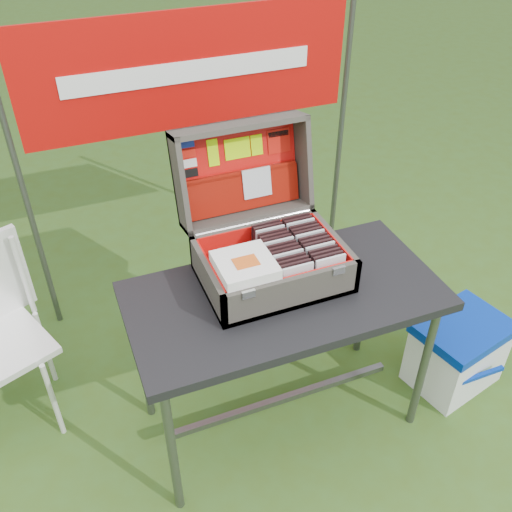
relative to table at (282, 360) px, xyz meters
name	(u,v)px	position (x,y,z in m)	size (l,w,h in m)	color
ground	(277,424)	(-0.03, -0.04, -0.38)	(80.00, 80.00, 0.00)	#375419
table	(282,360)	(0.00, 0.00, 0.00)	(1.23, 0.61, 0.77)	black
table_top	(285,296)	(0.00, 0.00, 0.36)	(1.23, 0.61, 0.04)	black
table_leg_fl	(172,452)	(-0.55, -0.25, -0.02)	(0.04, 0.04, 0.73)	#59595B
table_leg_fr	(423,367)	(0.55, -0.25, -0.02)	(0.04, 0.04, 0.73)	#59595B
table_leg_bl	(142,359)	(-0.55, 0.25, -0.02)	(0.04, 0.04, 0.73)	#59595B
table_leg_br	(364,297)	(0.55, 0.25, -0.02)	(0.04, 0.04, 0.73)	#59595B
table_brace	(280,400)	(0.00, 0.00, -0.26)	(1.08, 0.03, 0.03)	#59595B
suitcase	(267,217)	(-0.01, 0.15, 0.64)	(0.56, 0.56, 0.52)	#454137
suitcase_base_bottom	(272,277)	(-0.01, 0.09, 0.39)	(0.56, 0.40, 0.02)	#454137
suitcase_base_wall_front	(293,294)	(-0.01, -0.10, 0.46)	(0.56, 0.02, 0.15)	#454137
suitcase_base_wall_back	(255,239)	(-0.01, 0.28, 0.46)	(0.56, 0.02, 0.15)	#454137
suitcase_base_wall_left	(208,281)	(-0.28, 0.09, 0.46)	(0.02, 0.40, 0.15)	#454137
suitcase_base_wall_right	(333,249)	(0.25, 0.09, 0.46)	(0.02, 0.40, 0.15)	#454137
suitcase_liner_floor	(272,274)	(-0.01, 0.09, 0.41)	(0.51, 0.35, 0.01)	red
suitcase_latch_left	(248,294)	(-0.19, -0.11, 0.52)	(0.05, 0.01, 0.03)	silver
suitcase_latch_right	(339,270)	(0.17, -0.11, 0.52)	(0.05, 0.01, 0.03)	silver
suitcase_hinge	(254,223)	(-0.01, 0.29, 0.53)	(0.02, 0.02, 0.50)	silver
suitcase_lid_back	(238,168)	(-0.01, 0.47, 0.69)	(0.56, 0.40, 0.02)	#454137
suitcase_lid_rim_far	(239,125)	(-0.01, 0.45, 0.89)	(0.56, 0.02, 0.15)	#454137
suitcase_lid_rim_near	(247,215)	(-0.01, 0.36, 0.53)	(0.56, 0.02, 0.15)	#454137
suitcase_lid_rim_left	(180,184)	(-0.28, 0.41, 0.71)	(0.02, 0.40, 0.15)	#454137
suitcase_lid_rim_right	(302,160)	(0.25, 0.41, 0.71)	(0.02, 0.40, 0.15)	#454137
suitcase_lid_liner	(239,169)	(-0.01, 0.46, 0.70)	(0.51, 0.35, 0.01)	red
suitcase_liner_wall_front	(291,289)	(-0.01, -0.08, 0.47)	(0.51, 0.01, 0.13)	red
suitcase_liner_wall_back	(256,238)	(-0.01, 0.26, 0.47)	(0.51, 0.01, 0.13)	red
suitcase_liner_wall_left	(211,278)	(-0.27, 0.09, 0.47)	(0.01, 0.35, 0.13)	red
suitcase_liner_wall_right	(330,248)	(0.24, 0.09, 0.47)	(0.01, 0.35, 0.13)	red
suitcase_lid_pocket	(243,191)	(-0.01, 0.42, 0.61)	(0.49, 0.16, 0.03)	maroon
suitcase_pocket_edge	(241,173)	(-0.01, 0.43, 0.69)	(0.48, 0.02, 0.02)	maroon
suitcase_pocket_cd	(257,183)	(0.05, 0.41, 0.64)	(0.12, 0.12, 0.01)	silver
lid_sticker_cc_a	(187,143)	(-0.22, 0.48, 0.84)	(0.05, 0.03, 0.00)	#1933B2
lid_sticker_cc_b	(189,153)	(-0.22, 0.47, 0.80)	(0.05, 0.03, 0.00)	red
lid_sticker_cc_c	(190,163)	(-0.22, 0.46, 0.76)	(0.05, 0.03, 0.00)	white
lid_sticker_cc_d	(191,173)	(-0.22, 0.45, 0.72)	(0.05, 0.03, 0.00)	black
lid_card_neon_tall	(213,153)	(-0.12, 0.47, 0.78)	(0.04, 0.11, 0.00)	#B6F701
lid_card_neon_main	(237,148)	(-0.01, 0.47, 0.78)	(0.11, 0.08, 0.00)	#B6F701
lid_card_neon_small	(257,145)	(0.07, 0.47, 0.78)	(0.05, 0.08, 0.00)	#B6F701
lid_sticker_band	(279,141)	(0.17, 0.47, 0.78)	(0.10, 0.10, 0.00)	red
lid_sticker_band_bar	(278,134)	(0.17, 0.48, 0.81)	(0.09, 0.02, 0.00)	black
cd_left_0	(298,281)	(0.02, -0.06, 0.48)	(0.12, 0.01, 0.14)	silver
cd_left_1	(295,277)	(0.02, -0.04, 0.48)	(0.12, 0.01, 0.14)	black
cd_left_2	(293,274)	(0.02, -0.02, 0.48)	(0.12, 0.01, 0.14)	black
cd_left_3	(290,270)	(0.02, 0.00, 0.48)	(0.12, 0.01, 0.14)	black
cd_left_4	(288,267)	(0.02, 0.03, 0.48)	(0.12, 0.01, 0.14)	silver
cd_left_5	(285,264)	(0.02, 0.05, 0.48)	(0.12, 0.01, 0.14)	black
cd_left_6	(283,261)	(0.02, 0.07, 0.48)	(0.12, 0.01, 0.14)	black
cd_left_7	(281,258)	(0.02, 0.09, 0.48)	(0.12, 0.01, 0.14)	black
cd_left_8	(279,254)	(0.02, 0.11, 0.48)	(0.12, 0.01, 0.14)	silver
cd_left_9	(276,251)	(0.02, 0.14, 0.48)	(0.12, 0.01, 0.14)	black
cd_left_10	(274,248)	(0.02, 0.16, 0.48)	(0.12, 0.01, 0.14)	black
cd_left_11	(272,245)	(0.02, 0.18, 0.48)	(0.12, 0.01, 0.14)	black
cd_left_12	(270,242)	(0.02, 0.20, 0.48)	(0.12, 0.01, 0.14)	silver
cd_left_13	(268,240)	(0.02, 0.22, 0.48)	(0.12, 0.01, 0.14)	black
cd_left_14	(266,237)	(0.02, 0.25, 0.48)	(0.12, 0.01, 0.14)	black
cd_right_0	(330,272)	(0.16, -0.06, 0.48)	(0.12, 0.01, 0.14)	silver
cd_right_1	(327,269)	(0.16, -0.04, 0.48)	(0.12, 0.01, 0.14)	black
cd_right_2	(324,266)	(0.16, -0.02, 0.48)	(0.12, 0.01, 0.14)	black
cd_right_3	(322,262)	(0.16, 0.00, 0.48)	(0.12, 0.01, 0.14)	black
cd_right_4	(319,259)	(0.16, 0.03, 0.48)	(0.12, 0.01, 0.14)	silver
cd_right_5	(317,256)	(0.16, 0.05, 0.48)	(0.12, 0.01, 0.14)	black
cd_right_6	(314,253)	(0.16, 0.07, 0.48)	(0.12, 0.01, 0.14)	black
cd_right_7	(312,250)	(0.16, 0.09, 0.48)	(0.12, 0.01, 0.14)	black
cd_right_8	(309,247)	(0.16, 0.11, 0.48)	(0.12, 0.01, 0.14)	silver
cd_right_9	(307,244)	(0.16, 0.14, 0.48)	(0.12, 0.01, 0.14)	black
cd_right_10	(304,241)	(0.16, 0.16, 0.48)	(0.12, 0.01, 0.14)	black
cd_right_11	(302,238)	(0.16, 0.18, 0.48)	(0.12, 0.01, 0.14)	black
cd_right_12	(300,235)	(0.16, 0.20, 0.48)	(0.12, 0.01, 0.14)	silver
cd_right_13	(298,233)	(0.16, 0.22, 0.48)	(0.12, 0.01, 0.14)	black
cd_right_14	(295,230)	(0.16, 0.25, 0.48)	(0.12, 0.01, 0.14)	black
songbook_0	(245,269)	(-0.16, 0.02, 0.53)	(0.21, 0.21, 0.01)	white
songbook_1	(245,268)	(-0.16, 0.02, 0.54)	(0.21, 0.21, 0.01)	white
songbook_2	(245,267)	(-0.16, 0.02, 0.54)	(0.21, 0.21, 0.01)	white
songbook_3	(245,265)	(-0.16, 0.02, 0.55)	(0.21, 0.21, 0.01)	white
songbook_4	(245,264)	(-0.16, 0.02, 0.55)	(0.21, 0.21, 0.01)	white
songbook_5	(245,263)	(-0.16, 0.02, 0.56)	(0.21, 0.21, 0.01)	white
songbook_6	(245,262)	(-0.16, 0.02, 0.56)	(0.21, 0.21, 0.01)	white
songbook_7	(245,261)	(-0.16, 0.02, 0.57)	(0.21, 0.21, 0.01)	white
songbook_graphic	(246,262)	(-0.16, 0.01, 0.57)	(0.09, 0.07, 0.00)	#D85919
cooler	(457,352)	(0.88, -0.10, -0.20)	(0.42, 0.32, 0.37)	white
cooler_body	(455,356)	(0.88, -0.10, -0.22)	(0.40, 0.30, 0.32)	white
cooler_lid	(464,328)	(0.88, -0.10, -0.04)	(0.42, 0.32, 0.05)	#042B9C
cooler_handle	(481,375)	(0.88, -0.27, -0.18)	(0.25, 0.02, 0.02)	#042B9C
chair_leg_fr	(53,400)	(-0.95, 0.29, -0.16)	(0.02, 0.02, 0.44)	silver
chair_leg_br	(46,348)	(-0.95, 0.63, -0.16)	(0.02, 0.02, 0.44)	silver
chair_upright_right	(23,276)	(-0.95, 0.65, 0.27)	(0.02, 0.02, 0.41)	silver
cardboard_box	(353,296)	(0.62, 0.44, -0.20)	(0.35, 0.06, 0.37)	#9F7645
banner_post_left	(23,188)	(-0.88, 1.06, 0.47)	(0.03, 0.03, 1.70)	#59595B
banner_post_right	(341,130)	(0.82, 1.06, 0.47)	(0.03, 0.03, 1.70)	#59595B
banner	(190,70)	(-0.03, 1.05, 0.92)	(1.60, 0.01, 0.55)	#A90907
banner_text	(191,71)	(-0.03, 1.04, 0.92)	(1.20, 0.00, 0.10)	white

